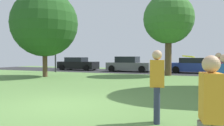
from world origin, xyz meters
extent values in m
plane|color=#5B8442|center=(0.00, 0.00, 0.00)|extent=(44.00, 44.00, 0.00)
cube|color=#28282B|center=(0.00, 16.00, 0.00)|extent=(44.00, 6.40, 0.01)
cylinder|color=brown|center=(1.19, 12.59, 1.59)|extent=(0.52, 0.52, 3.18)
sphere|color=#38702D|center=(1.19, 12.59, 4.53)|extent=(3.99, 3.99, 3.99)
cylinder|color=brown|center=(-7.09, 7.76, 1.10)|extent=(0.35, 0.35, 2.20)
sphere|color=#23511E|center=(-7.09, 7.76, 3.99)|extent=(4.94, 4.94, 4.94)
cylinder|color=#2D334C|center=(3.19, -0.61, 0.42)|extent=(0.14, 0.14, 0.83)
cylinder|color=#2D334C|center=(3.23, -0.76, 0.42)|extent=(0.14, 0.14, 0.83)
cube|color=orange|center=(3.21, -0.68, 1.15)|extent=(0.37, 0.30, 0.63)
sphere|color=tan|center=(3.21, -0.68, 1.57)|extent=(0.23, 0.23, 0.23)
cylinder|color=slate|center=(4.61, -0.22, 0.39)|extent=(0.14, 0.14, 0.79)
cylinder|color=slate|center=(4.52, 3.45, 0.41)|extent=(0.14, 0.14, 0.83)
cylinder|color=slate|center=(4.67, 3.51, 0.41)|extent=(0.14, 0.14, 0.83)
cube|color=#B72D38|center=(4.59, 3.48, 1.14)|extent=(0.32, 0.38, 0.62)
sphere|color=tan|center=(4.59, 3.48, 1.56)|extent=(0.22, 0.22, 0.22)
cube|color=orange|center=(4.35, -2.95, 1.06)|extent=(0.29, 0.36, 0.58)
sphere|color=tan|center=(4.35, -2.95, 1.45)|extent=(0.21, 0.21, 0.21)
cylinder|color=yellow|center=(3.88, -0.50, 1.54)|extent=(0.35, 0.35, 0.05)
cube|color=black|center=(-9.33, 15.97, 0.55)|extent=(4.47, 1.79, 0.79)
cube|color=black|center=(-9.56, 15.97, 1.18)|extent=(2.14, 1.57, 0.48)
cylinder|color=black|center=(-7.77, 16.86, 0.32)|extent=(0.64, 0.22, 0.64)
cylinder|color=black|center=(-7.77, 15.07, 0.32)|extent=(0.64, 0.22, 0.64)
cylinder|color=black|center=(-10.90, 16.86, 0.32)|extent=(0.64, 0.22, 0.64)
cylinder|color=black|center=(-10.90, 15.07, 0.32)|extent=(0.64, 0.22, 0.64)
cube|color=slate|center=(-3.20, 15.83, 0.53)|extent=(4.43, 1.90, 0.77)
cube|color=black|center=(-3.42, 15.83, 1.22)|extent=(2.13, 1.67, 0.60)
cylinder|color=black|center=(-1.65, 16.78, 0.32)|extent=(0.64, 0.22, 0.64)
cylinder|color=black|center=(-1.65, 14.88, 0.32)|extent=(0.64, 0.22, 0.64)
cylinder|color=black|center=(-4.75, 16.78, 0.32)|extent=(0.64, 0.22, 0.64)
cylinder|color=black|center=(-4.75, 14.88, 0.32)|extent=(0.64, 0.22, 0.64)
cube|color=#233893|center=(2.94, 16.30, 0.54)|extent=(4.42, 1.82, 0.79)
cube|color=black|center=(2.71, 16.30, 1.17)|extent=(2.12, 1.60, 0.46)
cylinder|color=black|center=(4.48, 17.21, 0.32)|extent=(0.64, 0.22, 0.64)
cylinder|color=black|center=(4.48, 15.39, 0.32)|extent=(0.64, 0.22, 0.64)
cylinder|color=black|center=(1.39, 17.21, 0.32)|extent=(0.64, 0.22, 0.64)
cylinder|color=black|center=(1.39, 15.39, 0.32)|extent=(0.64, 0.22, 0.64)
cylinder|color=#2D2D33|center=(-9.53, 12.20, 2.25)|extent=(0.14, 0.14, 4.50)
camera|label=1|loc=(4.35, -5.89, 1.55)|focal=36.60mm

